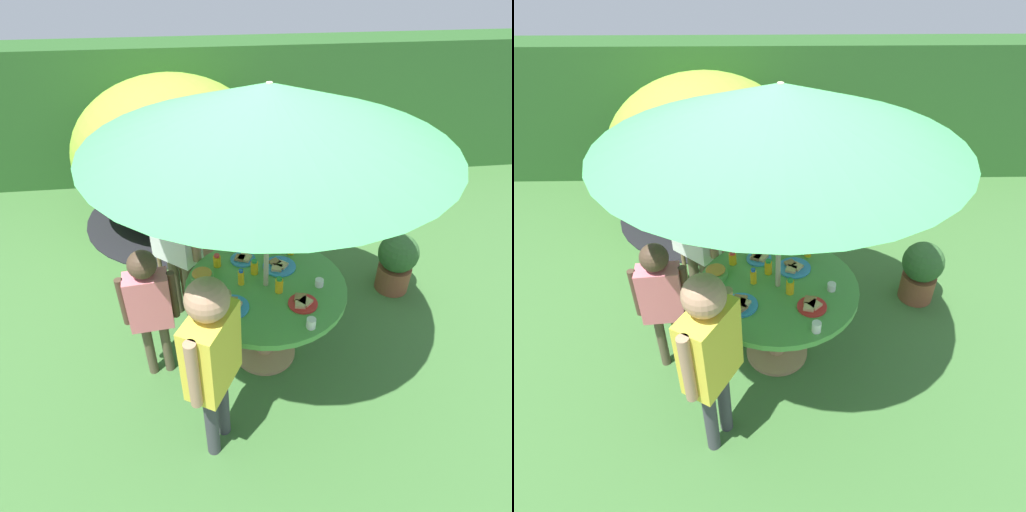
# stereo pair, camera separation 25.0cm
# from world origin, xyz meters

# --- Properties ---
(ground_plane) EXTENTS (10.00, 10.00, 0.02)m
(ground_plane) POSITION_xyz_m (0.00, 0.00, -0.01)
(ground_plane) COLOR #3D6B33
(hedge_backdrop) EXTENTS (9.00, 0.70, 1.69)m
(hedge_backdrop) POSITION_xyz_m (0.00, 3.44, 0.84)
(hedge_backdrop) COLOR #285623
(hedge_backdrop) RESTS_ON ground_plane
(garden_table) EXTENTS (1.16, 1.16, 0.72)m
(garden_table) POSITION_xyz_m (0.00, 0.00, 0.58)
(garden_table) COLOR tan
(garden_table) RESTS_ON ground_plane
(patio_umbrella) EXTENTS (2.13, 2.13, 2.11)m
(patio_umbrella) POSITION_xyz_m (0.00, 0.00, 1.94)
(patio_umbrella) COLOR #B7AD8C
(patio_umbrella) RESTS_ON ground_plane
(wooden_chair) EXTENTS (0.63, 0.63, 0.97)m
(wooden_chair) POSITION_xyz_m (-0.63, 0.98, 0.54)
(wooden_chair) COLOR brown
(wooden_chair) RESTS_ON ground_plane
(dome_tent) EXTENTS (2.59, 2.59, 1.60)m
(dome_tent) POSITION_xyz_m (-0.73, 2.24, 0.79)
(dome_tent) COLOR #8CC633
(dome_tent) RESTS_ON ground_plane
(potted_plant) EXTENTS (0.36, 0.36, 0.59)m
(potted_plant) POSITION_xyz_m (1.31, 0.65, 0.31)
(potted_plant) COLOR brown
(potted_plant) RESTS_ON ground_plane
(child_in_blue_shirt) EXTENTS (0.20, 0.40, 1.16)m
(child_in_blue_shirt) POSITION_xyz_m (0.07, 0.87, 0.74)
(child_in_blue_shirt) COLOR navy
(child_in_blue_shirt) RESTS_ON ground_plane
(child_in_white_shirt) EXTENTS (0.41, 0.39, 1.40)m
(child_in_white_shirt) POSITION_xyz_m (-0.64, 0.52, 0.90)
(child_in_white_shirt) COLOR brown
(child_in_white_shirt) RESTS_ON ground_plane
(child_in_pink_shirt) EXTENTS (0.39, 0.19, 1.13)m
(child_in_pink_shirt) POSITION_xyz_m (-0.82, -0.08, 0.72)
(child_in_pink_shirt) COLOR brown
(child_in_pink_shirt) RESTS_ON ground_plane
(child_in_yellow_shirt) EXTENTS (0.35, 0.42, 1.38)m
(child_in_yellow_shirt) POSITION_xyz_m (-0.40, -0.72, 0.88)
(child_in_yellow_shirt) COLOR #3F3F47
(child_in_yellow_shirt) RESTS_ON ground_plane
(snack_bowl) EXTENTS (0.17, 0.17, 0.08)m
(snack_bowl) POSITION_xyz_m (-0.45, 0.11, 0.75)
(snack_bowl) COLOR #66B259
(snack_bowl) RESTS_ON garden_table
(plate_center_back) EXTENTS (0.25, 0.25, 0.03)m
(plate_center_back) POSITION_xyz_m (0.13, 0.19, 0.73)
(plate_center_back) COLOR #338CD8
(plate_center_back) RESTS_ON garden_table
(plate_back_edge) EXTENTS (0.20, 0.20, 0.03)m
(plate_back_edge) POSITION_xyz_m (0.22, -0.23, 0.73)
(plate_back_edge) COLOR red
(plate_back_edge) RESTS_ON garden_table
(plate_center_front) EXTENTS (0.24, 0.24, 0.03)m
(plate_center_front) POSITION_xyz_m (-0.26, -0.21, 0.73)
(plate_center_front) COLOR #338CD8
(plate_center_front) RESTS_ON garden_table
(plate_near_right) EXTENTS (0.19, 0.19, 0.03)m
(plate_near_right) POSITION_xyz_m (-0.13, 0.31, 0.73)
(plate_near_right) COLOR #338CD8
(plate_near_right) RESTS_ON garden_table
(juice_bottle_near_left) EXTENTS (0.05, 0.05, 0.12)m
(juice_bottle_near_left) POSITION_xyz_m (0.25, 0.35, 0.77)
(juice_bottle_near_left) COLOR yellow
(juice_bottle_near_left) RESTS_ON garden_table
(juice_bottle_far_left) EXTENTS (0.05, 0.05, 0.13)m
(juice_bottle_far_left) POSITION_xyz_m (-0.17, 0.03, 0.77)
(juice_bottle_far_left) COLOR yellow
(juice_bottle_far_left) RESTS_ON garden_table
(juice_bottle_far_right) EXTENTS (0.06, 0.06, 0.12)m
(juice_bottle_far_right) POSITION_xyz_m (-0.07, 0.14, 0.77)
(juice_bottle_far_right) COLOR yellow
(juice_bottle_far_right) RESTS_ON garden_table
(juice_bottle_mid_left) EXTENTS (0.05, 0.05, 0.11)m
(juice_bottle_mid_left) POSITION_xyz_m (0.12, 0.43, 0.77)
(juice_bottle_mid_left) COLOR yellow
(juice_bottle_mid_left) RESTS_ON garden_table
(juice_bottle_mid_right) EXTENTS (0.06, 0.06, 0.10)m
(juice_bottle_mid_right) POSITION_xyz_m (-0.33, 0.26, 0.76)
(juice_bottle_mid_right) COLOR yellow
(juice_bottle_mid_right) RESTS_ON garden_table
(juice_bottle_front_edge) EXTENTS (0.06, 0.06, 0.12)m
(juice_bottle_front_edge) POSITION_xyz_m (0.08, -0.08, 0.77)
(juice_bottle_front_edge) COLOR yellow
(juice_bottle_front_edge) RESTS_ON garden_table
(cup_near) EXTENTS (0.06, 0.06, 0.07)m
(cup_near) POSITION_xyz_m (0.23, -0.45, 0.75)
(cup_near) COLOR white
(cup_near) RESTS_ON garden_table
(cup_far) EXTENTS (0.06, 0.06, 0.06)m
(cup_far) POSITION_xyz_m (0.37, -0.06, 0.74)
(cup_far) COLOR white
(cup_far) RESTS_ON garden_table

